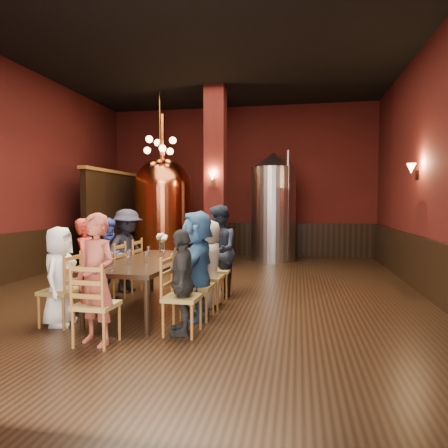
% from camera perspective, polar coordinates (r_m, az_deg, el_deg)
% --- Properties ---
extents(room, '(10.00, 10.02, 4.50)m').
position_cam_1_polar(room, '(7.34, -3.40, 8.00)').
color(room, black).
rests_on(room, ground).
extents(wainscot_right, '(0.08, 9.90, 1.00)m').
position_cam_1_polar(wainscot_right, '(7.52, 27.59, -5.86)').
color(wainscot_right, black).
rests_on(wainscot_right, ground).
extents(wainscot_back, '(7.90, 0.08, 1.00)m').
position_cam_1_polar(wainscot_back, '(12.24, 2.24, -2.12)').
color(wainscot_back, black).
rests_on(wainscot_back, ground).
extents(wainscot_left, '(0.08, 9.90, 1.00)m').
position_cam_1_polar(wainscot_left, '(9.18, -28.17, -4.28)').
color(wainscot_left, black).
rests_on(wainscot_left, ground).
extents(column, '(0.58, 0.58, 4.50)m').
position_cam_1_polar(column, '(10.13, -1.21, 6.68)').
color(column, '#44110E').
rests_on(column, ground).
extents(partition, '(0.22, 3.50, 2.40)m').
position_cam_1_polar(partition, '(11.44, -15.16, 0.91)').
color(partition, black).
rests_on(partition, ground).
extents(pendant_cluster, '(0.90, 0.90, 1.70)m').
position_cam_1_polar(pendant_cluster, '(10.71, -9.14, 11.02)').
color(pendant_cluster, '#A57226').
rests_on(pendant_cluster, room).
extents(sconce_wall, '(0.20, 0.20, 0.36)m').
position_cam_1_polar(sconce_wall, '(8.20, 25.85, 6.83)').
color(sconce_wall, black).
rests_on(sconce_wall, room).
extents(sconce_column, '(0.20, 0.20, 0.36)m').
position_cam_1_polar(sconce_column, '(9.83, -1.57, 6.49)').
color(sconce_column, black).
rests_on(sconce_column, column).
extents(dining_table, '(1.07, 2.43, 0.75)m').
position_cam_1_polar(dining_table, '(6.20, -10.61, -5.65)').
color(dining_table, black).
rests_on(dining_table, ground).
extents(chair_0, '(0.47, 0.47, 0.92)m').
position_cam_1_polar(chair_0, '(5.78, -22.41, -8.78)').
color(chair_0, '#9A5C27').
rests_on(chair_0, ground).
extents(person_0, '(0.50, 0.69, 1.31)m').
position_cam_1_polar(person_0, '(5.74, -22.45, -6.89)').
color(person_0, white).
rests_on(person_0, ground).
extents(chair_1, '(0.47, 0.47, 0.92)m').
position_cam_1_polar(chair_1, '(6.33, -18.94, -7.67)').
color(chair_1, '#9A5C27').
rests_on(chair_1, ground).
extents(person_1, '(0.41, 0.55, 1.39)m').
position_cam_1_polar(person_1, '(6.29, -18.98, -5.57)').
color(person_1, '#AC2B1D').
rests_on(person_1, ground).
extents(chair_2, '(0.47, 0.47, 0.92)m').
position_cam_1_polar(chair_2, '(6.89, -16.09, -6.74)').
color(chair_2, '#9A5C27').
rests_on(chair_2, ground).
extents(person_2, '(0.43, 0.71, 1.37)m').
position_cam_1_polar(person_2, '(6.86, -16.12, -4.89)').
color(person_2, navy).
rests_on(person_2, ground).
extents(chair_3, '(0.47, 0.47, 0.92)m').
position_cam_1_polar(chair_3, '(7.48, -13.65, -5.93)').
color(chair_3, '#9A5C27').
rests_on(chair_3, ground).
extents(person_3, '(0.82, 1.09, 1.50)m').
position_cam_1_polar(person_3, '(7.44, -13.68, -3.71)').
color(person_3, black).
rests_on(person_3, ground).
extents(chair_4, '(0.47, 0.47, 0.92)m').
position_cam_1_polar(chair_4, '(5.03, -5.99, -10.33)').
color(chair_4, '#9A5C27').
rests_on(chair_4, ground).
extents(person_4, '(0.49, 0.82, 1.30)m').
position_cam_1_polar(person_4, '(4.99, -6.00, -8.20)').
color(person_4, black).
rests_on(person_4, ground).
extents(chair_5, '(0.47, 0.47, 0.92)m').
position_cam_1_polar(chair_5, '(5.66, -3.85, -8.80)').
color(chair_5, '#9A5C27').
rests_on(chair_5, ground).
extents(person_5, '(0.56, 1.44, 1.51)m').
position_cam_1_polar(person_5, '(5.60, -3.86, -5.84)').
color(person_5, '#2E5A8C').
rests_on(person_5, ground).
extents(chair_6, '(0.47, 0.47, 0.92)m').
position_cam_1_polar(chair_6, '(6.28, -2.17, -7.59)').
color(chair_6, '#9A5C27').
rests_on(chair_6, ground).
extents(person_6, '(0.46, 0.68, 1.35)m').
position_cam_1_polar(person_6, '(6.24, -2.17, -5.63)').
color(person_6, '#B1AB9C').
rests_on(person_6, ground).
extents(chair_7, '(0.47, 0.47, 0.92)m').
position_cam_1_polar(chair_7, '(6.92, -0.79, -6.58)').
color(chair_7, '#9A5C27').
rests_on(chair_7, ground).
extents(person_7, '(0.60, 0.85, 1.58)m').
position_cam_1_polar(person_7, '(6.87, -0.79, -3.85)').
color(person_7, black).
rests_on(person_7, ground).
extents(chair_8, '(0.47, 0.47, 0.92)m').
position_cam_1_polar(chair_8, '(4.88, -17.77, -10.89)').
color(chair_8, '#9A5C27').
rests_on(chair_8, ground).
extents(person_8, '(0.64, 0.52, 1.51)m').
position_cam_1_polar(person_8, '(4.82, -17.83, -7.49)').
color(person_8, brown).
rests_on(person_8, ground).
extents(copper_kettle, '(1.80, 1.80, 3.97)m').
position_cam_1_polar(copper_kettle, '(10.92, -8.73, 2.18)').
color(copper_kettle, black).
rests_on(copper_kettle, ground).
extents(steel_vessel, '(1.63, 1.63, 2.99)m').
position_cam_1_polar(steel_vessel, '(11.09, 7.03, 2.45)').
color(steel_vessel, '#B2B2B7').
rests_on(steel_vessel, ground).
extents(rose_vase, '(0.20, 0.20, 0.34)m').
position_cam_1_polar(rose_vase, '(7.09, -8.89, -2.20)').
color(rose_vase, white).
rests_on(rose_vase, dining_table).
extents(wine_glass_0, '(0.07, 0.07, 0.17)m').
position_cam_1_polar(wine_glass_0, '(5.95, -13.67, -4.63)').
color(wine_glass_0, white).
rests_on(wine_glass_0, dining_table).
extents(wine_glass_1, '(0.07, 0.07, 0.17)m').
position_cam_1_polar(wine_glass_1, '(5.87, -13.51, -4.73)').
color(wine_glass_1, white).
rests_on(wine_glass_1, dining_table).
extents(wine_glass_2, '(0.07, 0.07, 0.17)m').
position_cam_1_polar(wine_glass_2, '(5.33, -15.76, -5.56)').
color(wine_glass_2, white).
rests_on(wine_glass_2, dining_table).
extents(wine_glass_3, '(0.07, 0.07, 0.17)m').
position_cam_1_polar(wine_glass_3, '(5.75, -15.82, -4.93)').
color(wine_glass_3, white).
rests_on(wine_glass_3, dining_table).
extents(wine_glass_4, '(0.07, 0.07, 0.17)m').
position_cam_1_polar(wine_glass_4, '(5.99, -8.58, -4.52)').
color(wine_glass_4, white).
rests_on(wine_glass_4, dining_table).
extents(wine_glass_5, '(0.07, 0.07, 0.17)m').
position_cam_1_polar(wine_glass_5, '(6.51, -10.72, -3.92)').
color(wine_glass_5, white).
rests_on(wine_glass_5, dining_table).
extents(wine_glass_6, '(0.07, 0.07, 0.17)m').
position_cam_1_polar(wine_glass_6, '(5.89, -11.10, -4.68)').
color(wine_glass_6, white).
rests_on(wine_glass_6, dining_table).
extents(wine_glass_7, '(0.07, 0.07, 0.17)m').
position_cam_1_polar(wine_glass_7, '(6.20, -13.28, -4.30)').
color(wine_glass_7, white).
rests_on(wine_glass_7, dining_table).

